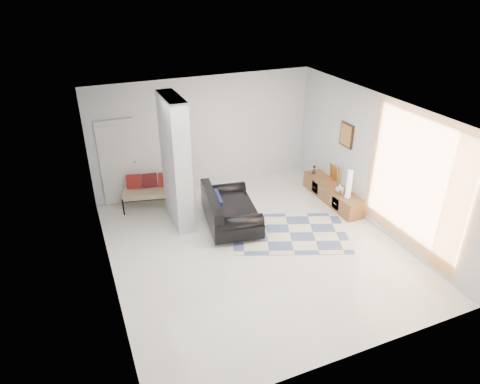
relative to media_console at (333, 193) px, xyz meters
name	(u,v)px	position (x,y,z in m)	size (l,w,h in m)	color
floor	(255,247)	(-2.52, -1.06, -0.20)	(6.00, 6.00, 0.00)	silver
ceiling	(257,112)	(-2.52, -1.06, 2.60)	(6.00, 6.00, 0.00)	white
wall_back	(205,134)	(-2.52, 1.94, 1.20)	(6.00, 6.00, 0.00)	silver
wall_front	(353,282)	(-2.52, -4.06, 1.20)	(6.00, 6.00, 0.00)	silver
wall_left	(103,214)	(-5.27, -1.06, 1.20)	(6.00, 6.00, 0.00)	silver
wall_right	(376,162)	(0.23, -1.06, 1.20)	(6.00, 6.00, 0.00)	silver
partition_column	(176,162)	(-3.62, 0.54, 1.20)	(0.35, 1.20, 2.80)	silver
hallway_door	(119,163)	(-4.62, 1.90, 0.82)	(0.85, 0.06, 2.04)	silver
curtain	(414,183)	(0.15, -2.21, 1.25)	(2.55, 2.55, 0.00)	#FFA443
wall_art	(347,135)	(0.20, 0.00, 1.45)	(0.04, 0.45, 0.55)	#371F0F
media_console	(333,193)	(0.00, 0.00, 0.00)	(0.45, 1.99, 0.80)	brown
loveseat	(228,211)	(-2.70, -0.04, 0.14)	(1.29, 1.89, 0.76)	silver
daybed	(155,189)	(-3.94, 1.43, 0.22)	(1.65, 0.97, 0.77)	black
area_rug	(290,233)	(-1.62, -0.86, -0.20)	(2.39, 1.59, 0.01)	beige
cylinder_lamp	(349,184)	(-0.02, -0.59, 0.52)	(0.12, 0.12, 0.66)	silver
bronze_figurine	(314,169)	(-0.05, 0.80, 0.30)	(0.11, 0.11, 0.22)	#332016
vase	(340,188)	(-0.05, -0.31, 0.30)	(0.20, 0.20, 0.21)	silver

